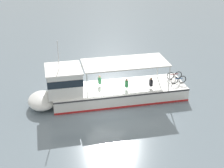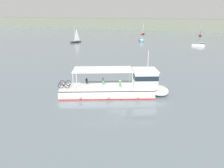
{
  "view_description": "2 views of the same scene",
  "coord_description": "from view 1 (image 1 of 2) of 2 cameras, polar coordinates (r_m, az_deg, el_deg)",
  "views": [
    {
      "loc": [
        -8.05,
        20.98,
        13.07
      ],
      "look_at": [
        0.12,
        -1.88,
        1.4
      ],
      "focal_mm": 53.81,
      "sensor_mm": 36.0,
      "label": 1
    },
    {
      "loc": [
        12.3,
        -22.79,
        9.12
      ],
      "look_at": [
        0.12,
        -1.88,
        1.4
      ],
      "focal_mm": 34.94,
      "sensor_mm": 36.0,
      "label": 2
    }
  ],
  "objects": [
    {
      "name": "ground_plane",
      "position": [
        26.0,
        -1.14,
        -4.51
      ],
      "size": [
        400.0,
        400.0,
        0.0
      ],
      "primitive_type": "plane",
      "color": "slate"
    },
    {
      "name": "ferry_main",
      "position": [
        26.93,
        -2.12,
        -0.94
      ],
      "size": [
        12.41,
        9.36,
        5.32
      ],
      "color": "white",
      "rests_on": "ground"
    }
  ]
}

